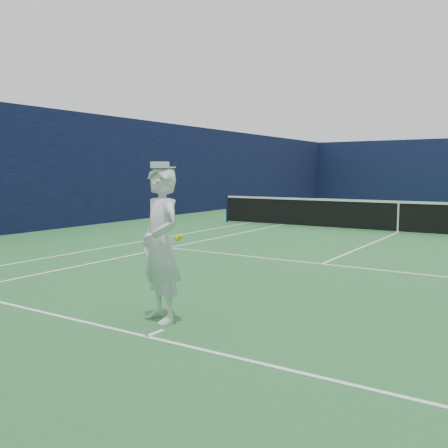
% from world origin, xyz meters
% --- Properties ---
extents(ground, '(80.00, 80.00, 0.00)m').
position_xyz_m(ground, '(0.00, 0.00, 0.00)').
color(ground, '#286932').
rests_on(ground, ground).
extents(court_markings, '(11.03, 23.83, 0.01)m').
position_xyz_m(court_markings, '(0.00, 0.00, 0.00)').
color(court_markings, white).
rests_on(court_markings, ground).
extents(windscreen_fence, '(20.12, 36.12, 4.00)m').
position_xyz_m(windscreen_fence, '(0.00, 0.00, 2.00)').
color(windscreen_fence, '#0E1434').
rests_on(windscreen_fence, ground).
extents(tennis_net, '(12.88, 0.09, 1.07)m').
position_xyz_m(tennis_net, '(0.00, 0.00, 0.55)').
color(tennis_net, '#141E4C').
rests_on(tennis_net, ground).
extents(tennis_player, '(0.86, 0.76, 2.06)m').
position_xyz_m(tennis_player, '(-0.26, -11.29, 1.00)').
color(tennis_player, white).
rests_on(tennis_player, ground).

